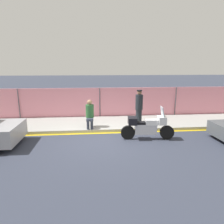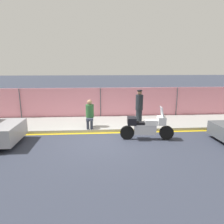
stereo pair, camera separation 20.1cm
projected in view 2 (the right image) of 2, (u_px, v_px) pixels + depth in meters
name	position (u px, v px, depth m)	size (l,w,h in m)	color
ground_plane	(102.00, 141.00, 8.52)	(120.00, 120.00, 0.00)	#333847
sidewalk	(101.00, 123.00, 10.79)	(34.50, 2.61, 0.14)	#9E9E99
curb_paint_stripe	(102.00, 133.00, 9.46)	(34.50, 0.18, 0.01)	gold
storefront_fence	(101.00, 103.00, 11.96)	(32.77, 0.17, 1.85)	pink
motorcycle	(146.00, 127.00, 8.53)	(2.30, 0.61, 1.44)	black
officer_standing	(139.00, 107.00, 10.18)	(0.37, 0.37, 1.79)	#1E2328
person_seated_on_curb	(90.00, 112.00, 9.77)	(0.40, 0.70, 1.36)	#2D3342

